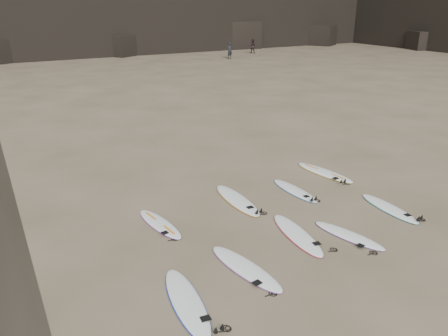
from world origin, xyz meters
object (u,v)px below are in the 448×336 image
Objects in this scene: surfboard_1 at (245,268)px; surfboard_3 at (349,235)px; surfboard_6 at (237,200)px; person_b at (252,46)px; surfboard_4 at (389,208)px; surfboard_7 at (295,190)px; surfboard_0 at (187,301)px; surfboard_2 at (297,234)px; surfboard_8 at (324,172)px; person_a at (230,51)px; surfboard_5 at (160,224)px.

surfboard_3 is (3.39, -0.06, -0.01)m from surfboard_1.
person_b is (23.96, 36.40, 0.82)m from surfboard_6.
surfboard_4 is at bearing 109.88° from person_b.
surfboard_7 is at bearing 29.35° from surfboard_1.
surfboard_2 is (3.96, 1.17, -0.00)m from surfboard_0.
surfboard_8 reaches higher than surfboard_2.
surfboard_6 is (-1.55, 3.54, 0.01)m from surfboard_3.
person_a is 1.06× the size of person_b.
surfboard_3 is 5.46m from surfboard_5.
surfboard_0 is 1.17× the size of surfboard_5.
surfboard_3 is 4.82m from surfboard_8.
person_a is at bearing 80.78° from person_b.
surfboard_1 is (1.81, 0.48, -0.00)m from surfboard_0.
surfboard_8 is at bearing 108.09° from person_b.
surfboard_8 is at bearing -1.84° from surfboard_5.
surfboard_5 is 2.86m from surfboard_6.
surfboard_6 is (3.65, 3.96, 0.00)m from surfboard_0.
surfboard_1 is 0.93× the size of surfboard_6.
surfboard_1 is at bearing -80.66° from surfboard_5.
surfboard_6 reaches higher than surfboard_3.
surfboard_8 is (2.05, 0.80, 0.01)m from surfboard_7.
surfboard_2 is 45.78m from person_b.
surfboard_2 is at bearing -127.63° from surfboard_7.
person_a is at bearing 62.71° from surfboard_6.
surfboard_5 is at bearing 100.76° from person_b.
person_a is (22.26, 36.77, 0.88)m from surfboard_0.
surfboard_5 is at bearing -135.29° from person_a.
surfboard_0 is 1.16× the size of surfboard_7.
surfboard_1 is at bearing 104.01° from person_b.
person_a is (17.06, 36.35, 0.88)m from surfboard_3.
surfboard_7 is at bearing -128.76° from person_a.
surfboard_2 is 0.95× the size of surfboard_6.
surfboard_8 is (7.05, 0.78, 0.01)m from surfboard_5.
surfboard_6 is at bearing 148.04° from surfboard_4.
surfboard_8 is at bearing 36.90° from surfboard_0.
surfboard_8 is at bearing 89.68° from surfboard_4.
person_a is at bearing 48.87° from surfboard_5.
surfboard_0 is at bearing -154.92° from surfboard_2.
surfboard_4 is 3.39m from surfboard_8.
person_b is (21.80, 36.72, 0.83)m from surfboard_7.
surfboard_7 is 42.71m from person_b.
surfboard_8 is (0.28, 3.38, 0.01)m from surfboard_4.
person_b is (20.04, 39.29, 0.83)m from surfboard_4.
surfboard_8 is 1.52× the size of person_b.
surfboard_1 is 1.46× the size of person_b.
surfboard_7 is 2.20m from surfboard_8.
surfboard_7 reaches higher than surfboard_3.
surfboard_7 is at bearing 128.88° from surfboard_4.
surfboard_7 is at bearing 106.20° from person_b.
surfboard_6 is (2.84, 0.30, 0.01)m from surfboard_5.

